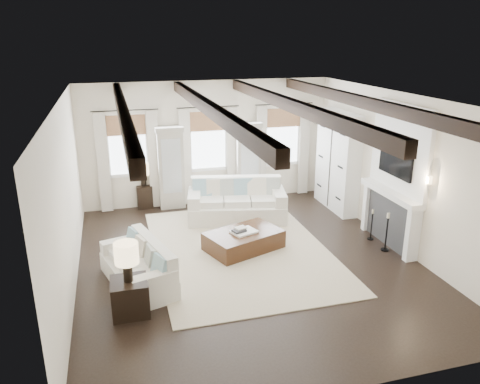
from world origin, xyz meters
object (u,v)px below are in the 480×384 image
object	(u,v)px
ottoman	(244,241)
sofa_left	(141,268)
side_table_front	(130,297)
sofa_back	(237,203)
side_table_back	(145,196)

from	to	relation	value
ottoman	sofa_left	bearing A→B (deg)	-178.47
sofa_left	side_table_front	distance (m)	0.94
sofa_back	side_table_back	size ratio (longest dim) A/B	4.21
sofa_back	ottoman	size ratio (longest dim) A/B	1.64
ottoman	side_table_front	world-z (taller)	side_table_front
side_table_front	side_table_back	size ratio (longest dim) A/B	0.99
ottoman	side_table_front	xyz separation A→B (m)	(-2.41, -1.78, 0.09)
sofa_left	side_table_front	xyz separation A→B (m)	(-0.23, -0.91, -0.03)
sofa_left	ottoman	xyz separation A→B (m)	(2.18, 0.87, -0.12)
sofa_left	side_table_back	distance (m)	4.03
ottoman	side_table_front	bearing A→B (deg)	-163.77
ottoman	side_table_back	world-z (taller)	side_table_back
sofa_left	side_table_front	bearing A→B (deg)	-104.40
sofa_left	ottoman	distance (m)	2.35
ottoman	side_table_front	size ratio (longest dim) A/B	2.60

